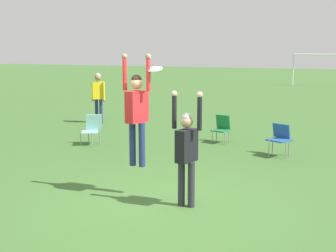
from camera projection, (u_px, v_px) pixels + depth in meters
The scene contains 8 objects.
ground_plane at pixel (159, 201), 8.35m from camera, with size 120.00×120.00×0.00m, color #3D662D.
person_jumping at pixel (137, 108), 8.48m from camera, with size 0.59×0.47×2.06m.
person_defending at pixel (187, 147), 7.90m from camera, with size 0.56×0.44×1.99m.
frisbee at pixel (155, 69), 8.29m from camera, with size 0.27×0.27×0.09m.
camping_chair_0 at pixel (280, 137), 11.81m from camera, with size 0.65×0.69×0.81m.
camping_chair_1 at pixel (92, 128), 13.27m from camera, with size 0.63×0.69×0.84m.
camping_chair_3 at pixel (222, 127), 13.53m from camera, with size 0.53×0.57×0.79m.
person_spectator_near at pixel (98, 93), 17.00m from camera, with size 0.58×0.43×1.82m.
Camera 1 is at (3.53, -7.20, 2.67)m, focal length 50.00 mm.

